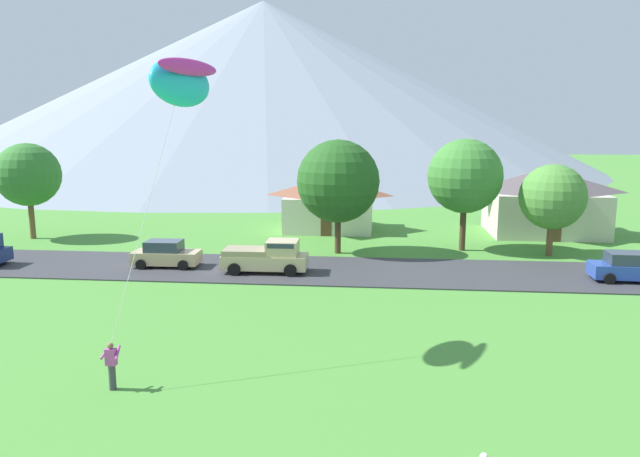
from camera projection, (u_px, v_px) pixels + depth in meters
road_strip at (320, 270)px, 36.30m from camera, size 160.00×7.47×0.08m
mountain_far_east_ridge at (265, 86)px, 126.43m from camera, size 139.55×139.55×35.64m
mountain_east_ridge at (331, 125)px, 175.65m from camera, size 133.57×133.57×19.65m
house_leftmost at (330, 202)px, 50.68m from camera, size 8.02×7.12×4.67m
house_left_center at (544, 200)px, 48.57m from camera, size 9.60×7.90×5.50m
tree_near_left at (338, 181)px, 40.53m from camera, size 5.83×5.83×8.06m
tree_left_of_center at (28, 175)px, 46.02m from camera, size 5.02×5.02×7.68m
tree_center at (553, 197)px, 39.97m from camera, size 4.52×4.52×6.40m
tree_near_right at (465, 176)px, 41.42m from camera, size 5.34×5.34×8.11m
parked_car_tan_west_end at (166, 254)px, 36.96m from camera, size 4.24×2.16×1.68m
parked_car_blue_mid_west at (629, 268)px, 33.45m from camera, size 4.27×2.21×1.68m
pickup_truck_sand_east_side at (267, 256)px, 35.49m from camera, size 5.24×2.41×1.99m
kite_flyer_with_kite at (180, 86)px, 21.77m from camera, size 2.97×5.93×11.51m
soccer_ball at (484, 457)px, 15.51m from camera, size 0.24×0.24×0.24m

